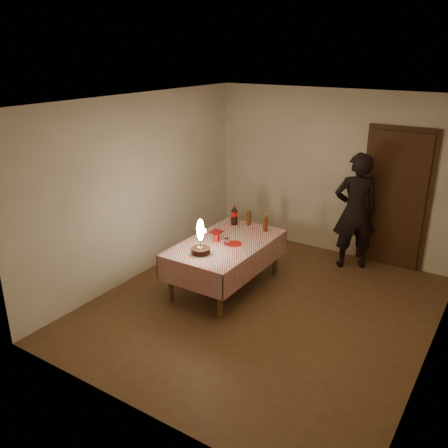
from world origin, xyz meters
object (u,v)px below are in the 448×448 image
Objects in this scene: birthday_cake at (201,244)px; cola_bottle at (234,215)px; red_cup at (216,238)px; clear_cup at (227,242)px; dining_table at (226,248)px; red_plate at (234,244)px; amber_bottle_left at (249,217)px; photographer at (355,211)px; amber_bottle_right at (266,223)px.

birthday_cake is 1.17m from cola_bottle.
clear_cup is at bearing -6.73° from red_cup.
red_cup is at bearing -156.28° from dining_table.
red_plate is at bearing 11.47° from red_cup.
birthday_cake reaches higher than red_cup.
amber_bottle_left is at bearing 86.19° from red_cup.
dining_table is 0.77m from amber_bottle_left.
red_plate is 0.69× the size of cola_bottle.
dining_table is 0.20m from red_cup.
red_cup is 2.16m from photographer.
red_cup is 0.80m from amber_bottle_left.
red_plate is 2.20× the size of red_cup.
amber_bottle_left is 1.00× the size of amber_bottle_right.
red_cup is 1.11× the size of clear_cup.
dining_table is 3.63× the size of birthday_cake.
amber_bottle_right is at bearing 74.76° from clear_cup.
amber_bottle_right reaches higher than clear_cup.
birthday_cake reaches higher than amber_bottle_left.
amber_bottle_right is at bearing 74.78° from birthday_cake.
amber_bottle_right is at bearing 61.63° from red_cup.
photographer reaches higher than red_plate.
clear_cup is 0.79m from cola_bottle.
amber_bottle_right is at bearing -136.15° from photographer.
clear_cup is 2.06m from photographer.
birthday_cake is at bearing -81.65° from red_cup.
amber_bottle_left is (0.19, 0.10, -0.03)m from cola_bottle.
birthday_cake is at bearing -89.37° from amber_bottle_left.
red_plate is at bearing -101.01° from amber_bottle_right.
red_cup is at bearing 98.35° from birthday_cake.
birthday_cake reaches higher than red_plate.
red_plate is 1.97m from photographer.
cola_bottle reaches higher than red_plate.
dining_table is at bearing 178.52° from red_plate.
red_plate is at bearing 45.86° from clear_cup.
cola_bottle is at bearing 114.12° from clear_cup.
dining_table is 6.75× the size of amber_bottle_left.
clear_cup is (0.12, 0.43, -0.09)m from birthday_cake.
photographer is (1.31, 2.11, 0.08)m from birthday_cake.
photographer reaches higher than cola_bottle.
clear_cup is at bearing -65.88° from cola_bottle.
photographer is at bearing 33.25° from amber_bottle_left.
birthday_cake is 1.86× the size of amber_bottle_right.
birthday_cake is 0.55m from red_plate.
amber_bottle_right is (0.38, 0.71, 0.07)m from red_cup.
cola_bottle is 0.52m from amber_bottle_right.
amber_bottle_left is 1.58m from photographer.
cola_bottle is 0.22m from amber_bottle_left.
photographer is (1.25, 1.60, 0.31)m from dining_table.
dining_table is 0.16m from red_plate.
clear_cup is at bearing -52.73° from dining_table.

